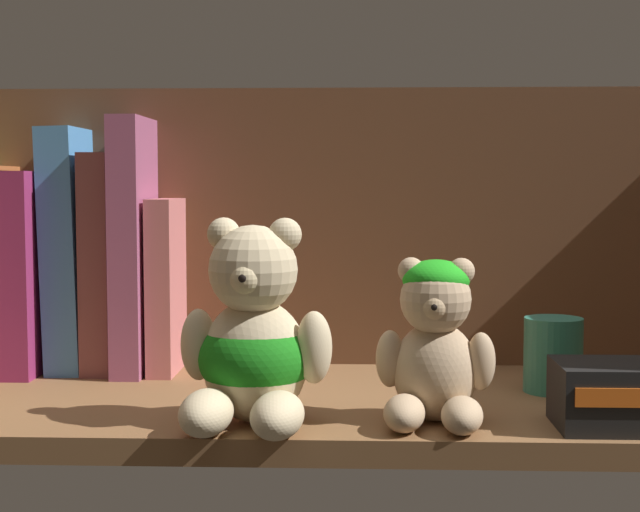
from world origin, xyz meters
TOP-DOWN VIEW (x-y plane):
  - shelf_board at (0.00, 0.00)cm, footprint 78.20×28.07cm
  - shelf_back_panel at (0.00, 14.64)cm, footprint 80.60×1.20cm
  - book_2 at (-31.46, 11.43)cm, footprint 2.37×12.35cm
  - book_3 at (-28.13, 11.43)cm, footprint 3.54×14.78cm
  - book_4 at (-24.36, 11.43)cm, footprint 3.83×10.50cm
  - book_5 at (-21.00, 11.43)cm, footprint 2.70×10.90cm
  - book_6 at (-17.90, 11.43)cm, footprint 2.77×13.38cm
  - book_7 at (-14.97, 11.43)cm, footprint 2.36×11.50cm
  - teddy_bear_larger at (-4.54, -9.57)cm, footprint 11.33×11.95cm
  - teddy_bear_smaller at (9.00, -8.67)cm, footprint 9.13×9.38cm
  - pillar_candle at (20.02, 2.26)cm, footprint 5.00×5.00cm
  - small_product_box at (21.93, -9.75)cm, footprint 8.36×6.91cm

SIDE VIEW (x-z plane):
  - shelf_board at x=0.00cm, z-range 0.00..2.00cm
  - small_product_box at x=21.93cm, z-range 2.00..6.80cm
  - pillar_candle at x=20.02cm, z-range 2.00..8.42cm
  - teddy_bear_smaller at x=9.00cm, z-range 1.68..14.05cm
  - teddy_bear_larger at x=-4.54cm, z-range 0.35..15.73cm
  - book_7 at x=-14.97cm, z-range 2.00..18.47cm
  - book_3 at x=-28.13cm, z-range 2.00..21.02cm
  - book_2 at x=-31.46cm, z-range 2.00..21.57cm
  - book_5 at x=-21.00cm, z-range 2.00..22.73cm
  - book_4 at x=-24.36cm, z-range 1.96..25.16cm
  - book_6 at x=-17.90cm, z-range 2.00..26.06cm
  - shelf_back_panel at x=0.00cm, z-range 0.00..29.21cm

